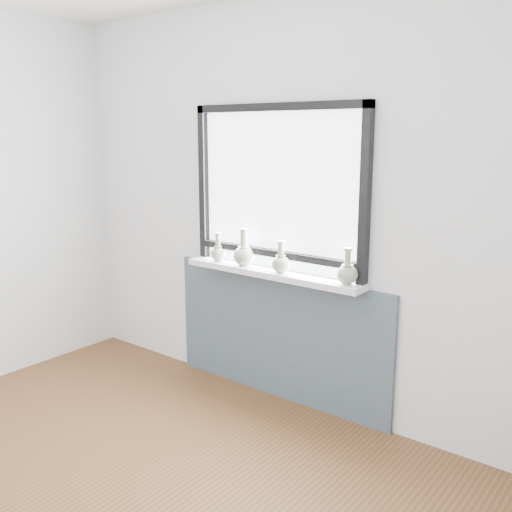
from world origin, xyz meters
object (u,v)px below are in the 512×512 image
Objects in this scene: windowsill at (271,273)px; vase_c at (281,262)px; vase_a at (218,252)px; vase_b at (244,254)px; vase_d at (347,273)px.

vase_c is (0.09, -0.02, 0.09)m from windowsill.
vase_a is 0.79× the size of vase_b.
vase_b is at bearing 179.92° from vase_d.
vase_d is (0.47, 0.01, 0.00)m from vase_c.
vase_b reaches higher than vase_d.
vase_a is 1.01m from vase_d.
windowsill is 5.29× the size of vase_b.
vase_c is 0.93× the size of vase_d.
windowsill is 6.66× the size of vase_a.
vase_d is at bearing -1.01° from windowsill.
vase_a is 0.54m from vase_c.
vase_b is (-0.22, -0.01, 0.10)m from windowsill.
vase_b reaches higher than vase_c.
windowsill is 0.46m from vase_a.
vase_b is at bearing -177.72° from windowsill.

